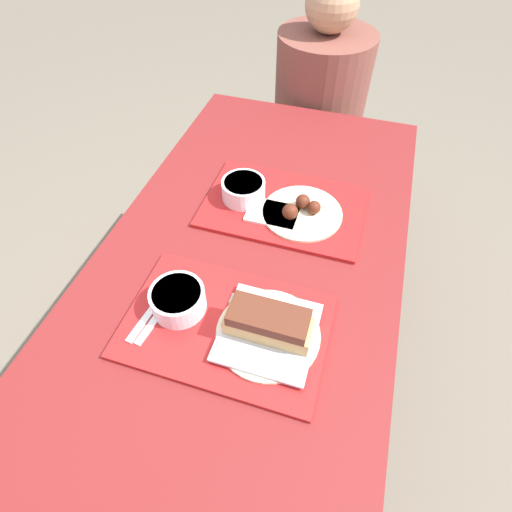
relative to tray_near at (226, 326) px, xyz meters
name	(u,v)px	position (x,y,z in m)	size (l,w,h in m)	color
ground_plane	(247,389)	(-0.02, 0.16, -0.77)	(12.00, 12.00, 0.00)	#706656
picnic_table	(243,295)	(-0.02, 0.16, -0.11)	(0.79, 1.66, 0.76)	maroon
picnic_bench_far	(312,161)	(-0.02, 1.21, -0.40)	(0.75, 0.28, 0.44)	maroon
tray_near	(226,326)	(0.00, 0.00, 0.00)	(0.46, 0.31, 0.01)	red
tray_far	(283,207)	(0.02, 0.42, 0.00)	(0.46, 0.31, 0.01)	red
bowl_coleslaw_near	(178,299)	(-0.12, 0.01, 0.04)	(0.13, 0.13, 0.06)	silver
brisket_sandwich_plate	(268,327)	(0.10, 0.00, 0.04)	(0.23, 0.23, 0.09)	beige
plastic_fork_near	(150,312)	(-0.18, -0.02, 0.01)	(0.04, 0.17, 0.00)	white
plastic_knife_near	(159,314)	(-0.16, -0.02, 0.01)	(0.04, 0.17, 0.00)	white
condiment_packet	(238,300)	(0.00, 0.07, 0.01)	(0.04, 0.03, 0.01)	#A59E93
bowl_coleslaw_far	(243,189)	(-0.10, 0.42, 0.04)	(0.13, 0.13, 0.06)	silver
wings_plate_far	(302,211)	(0.08, 0.40, 0.02)	(0.23, 0.23, 0.05)	beige
napkin_far	(272,213)	(0.00, 0.38, 0.01)	(0.14, 0.10, 0.01)	white
person_seated_across	(320,90)	(-0.02, 1.21, -0.04)	(0.39, 0.39, 0.71)	brown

